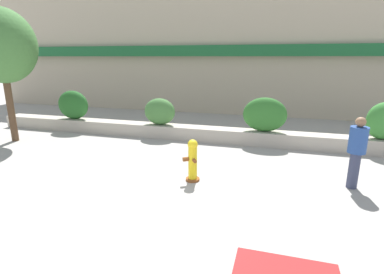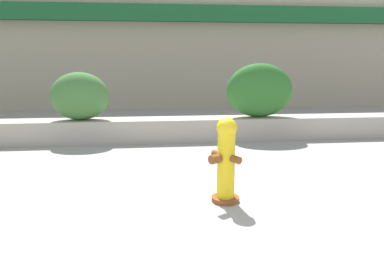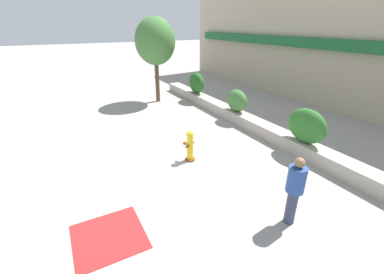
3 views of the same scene
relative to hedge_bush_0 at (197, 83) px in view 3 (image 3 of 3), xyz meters
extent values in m
plane|color=#9E9991|center=(5.70, -6.00, -1.10)|extent=(120.00, 120.00, 0.00)
cube|color=tan|center=(5.70, 6.00, 2.90)|extent=(30.00, 1.00, 8.00)
cube|color=#195B2D|center=(5.70, 5.32, 2.26)|extent=(27.00, 0.36, 0.56)
cube|color=#ADA393|center=(5.70, 0.00, -0.85)|extent=(18.00, 0.70, 0.50)
ellipsoid|color=#235B23|center=(0.00, 0.00, 0.00)|extent=(1.38, 0.68, 1.19)
ellipsoid|color=#427538|center=(3.91, 0.00, -0.09)|extent=(1.23, 0.70, 1.02)
ellipsoid|color=#2D6B28|center=(7.86, 0.00, 0.00)|extent=(1.51, 0.65, 1.20)
cylinder|color=brown|center=(6.34, -3.77, -1.07)|extent=(0.48, 0.48, 0.06)
cylinder|color=gold|center=(6.34, -3.77, -0.61)|extent=(0.30, 0.30, 0.85)
sphere|color=gold|center=(6.34, -3.77, -0.14)|extent=(0.25, 0.25, 0.25)
cylinder|color=brown|center=(6.18, -3.86, -0.51)|extent=(0.18, 0.17, 0.11)
cylinder|color=brown|center=(6.25, -3.62, -0.51)|extent=(0.14, 0.15, 0.09)
cylinder|color=brown|center=(6.43, -3.91, -0.51)|extent=(0.14, 0.15, 0.09)
cylinder|color=brown|center=(-1.10, -2.05, 0.09)|extent=(0.24, 0.24, 2.38)
ellipsoid|color=#427538|center=(-1.10, -2.05, 2.33)|extent=(2.46, 2.21, 2.58)
cylinder|color=#383D56|center=(10.13, -3.10, -0.66)|extent=(0.28, 0.28, 0.88)
cylinder|color=#26478C|center=(10.13, -3.10, 0.09)|extent=(0.47, 0.47, 0.62)
sphere|color=#8C6647|center=(10.13, -3.10, 0.52)|extent=(0.23, 0.23, 0.23)
cube|color=#B22323|center=(8.59, -6.99, -1.09)|extent=(1.51, 1.51, 0.01)
camera|label=1|loc=(8.32, -10.57, 1.95)|focal=28.00mm
camera|label=2|loc=(5.41, -8.20, 0.67)|focal=35.00mm
camera|label=3|loc=(13.26, -7.39, 3.25)|focal=24.00mm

